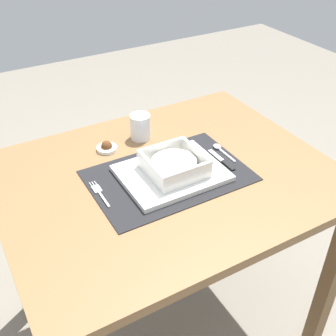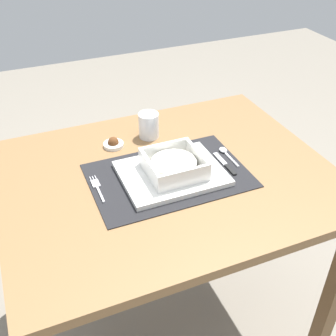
# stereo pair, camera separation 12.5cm
# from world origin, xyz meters

# --- Properties ---
(ground_plane) EXTENTS (6.00, 6.00, 0.00)m
(ground_plane) POSITION_xyz_m (0.00, 0.00, 0.00)
(ground_plane) COLOR gray
(dining_table) EXTENTS (1.00, 0.79, 0.75)m
(dining_table) POSITION_xyz_m (0.00, 0.00, 0.65)
(dining_table) COLOR brown
(dining_table) RESTS_ON ground
(placemat) EXTENTS (0.47, 0.31, 0.00)m
(placemat) POSITION_xyz_m (-0.00, -0.01, 0.75)
(placemat) COLOR black
(placemat) RESTS_ON dining_table
(serving_plate) EXTENTS (0.30, 0.24, 0.02)m
(serving_plate) POSITION_xyz_m (0.01, -0.02, 0.76)
(serving_plate) COLOR white
(serving_plate) RESTS_ON placemat
(porridge_bowl) EXTENTS (0.16, 0.16, 0.06)m
(porridge_bowl) POSITION_xyz_m (0.01, -0.02, 0.79)
(porridge_bowl) COLOR white
(porridge_bowl) RESTS_ON serving_plate
(fork) EXTENTS (0.02, 0.13, 0.00)m
(fork) POSITION_xyz_m (-0.21, 0.01, 0.76)
(fork) COLOR silver
(fork) RESTS_ON placemat
(spoon) EXTENTS (0.02, 0.11, 0.01)m
(spoon) POSITION_xyz_m (0.21, 0.03, 0.76)
(spoon) COLOR silver
(spoon) RESTS_ON placemat
(butter_knife) EXTENTS (0.01, 0.13, 0.01)m
(butter_knife) POSITION_xyz_m (0.18, -0.04, 0.76)
(butter_knife) COLOR black
(butter_knife) RESTS_ON placemat
(drinking_glass) EXTENTS (0.07, 0.07, 0.09)m
(drinking_glass) POSITION_xyz_m (0.03, 0.23, 0.79)
(drinking_glass) COLOR white
(drinking_glass) RESTS_ON dining_table
(condiment_saucer) EXTENTS (0.07, 0.07, 0.04)m
(condiment_saucer) POSITION_xyz_m (-0.10, 0.21, 0.76)
(condiment_saucer) COLOR white
(condiment_saucer) RESTS_ON dining_table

